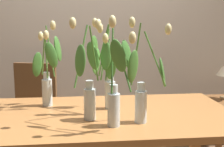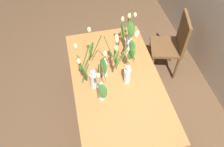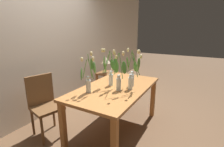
{
  "view_description": "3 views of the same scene",
  "coord_description": "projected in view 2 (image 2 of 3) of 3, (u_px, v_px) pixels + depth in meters",
  "views": [
    {
      "loc": [
        -0.16,
        -1.78,
        1.29
      ],
      "look_at": [
        0.04,
        0.07,
        0.98
      ],
      "focal_mm": 48.03,
      "sensor_mm": 36.0,
      "label": 1
    },
    {
      "loc": [
        1.38,
        -0.36,
        2.62
      ],
      "look_at": [
        0.01,
        -0.05,
        0.89
      ],
      "focal_mm": 36.79,
      "sensor_mm": 36.0,
      "label": 2
    },
    {
      "loc": [
        -2.1,
        -1.13,
        1.59
      ],
      "look_at": [
        -0.08,
        0.02,
        0.97
      ],
      "focal_mm": 26.53,
      "sensor_mm": 36.0,
      "label": 3
    }
  ],
  "objects": [
    {
      "name": "dining_chair",
      "position": [
        173.0,
        43.0,
        3.02
      ],
      "size": [
        0.49,
        0.49,
        0.93
      ],
      "color": "brown",
      "rests_on": "ground"
    },
    {
      "name": "tulip_vase_1",
      "position": [
        104.0,
        62.0,
        2.26
      ],
      "size": [
        0.18,
        0.3,
        0.58
      ],
      "color": "silver",
      "rests_on": "dining_table"
    },
    {
      "name": "tulip_vase_0",
      "position": [
        90.0,
        76.0,
        2.15
      ],
      "size": [
        0.18,
        0.17,
        0.59
      ],
      "color": "silver",
      "rests_on": "dining_table"
    },
    {
      "name": "tulip_vase_2",
      "position": [
        102.0,
        87.0,
        2.08
      ],
      "size": [
        0.28,
        0.13,
        0.59
      ],
      "color": "silver",
      "rests_on": "dining_table"
    },
    {
      "name": "dining_table",
      "position": [
        117.0,
        86.0,
        2.43
      ],
      "size": [
        1.6,
        0.9,
        0.74
      ],
      "color": "#B7753D",
      "rests_on": "ground"
    },
    {
      "name": "tulip_vase_4",
      "position": [
        126.0,
        64.0,
        2.19
      ],
      "size": [
        0.17,
        0.26,
        0.59
      ],
      "color": "silver",
      "rests_on": "dining_table"
    },
    {
      "name": "ground_plane",
      "position": [
        116.0,
        116.0,
        2.94
      ],
      "size": [
        18.0,
        18.0,
        0.0
      ],
      "primitive_type": "plane",
      "color": "brown"
    },
    {
      "name": "tulip_vase_3",
      "position": [
        128.0,
        38.0,
        2.46
      ],
      "size": [
        0.23,
        0.18,
        0.57
      ],
      "color": "silver",
      "rests_on": "dining_table"
    }
  ]
}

